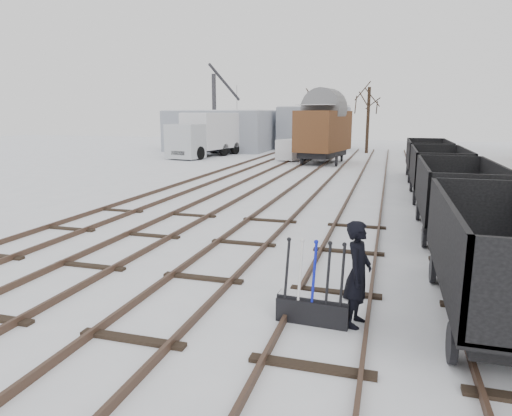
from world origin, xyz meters
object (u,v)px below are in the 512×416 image
(ground_frame, at_px, (313,307))
(worker, at_px, (358,274))
(box_van_wagon, at_px, (323,130))
(lorry, at_px, (205,134))
(panel_van, at_px, (297,149))
(freight_wagon_a, at_px, (503,277))
(crane, at_px, (215,128))

(ground_frame, height_order, worker, worker)
(box_van_wagon, distance_m, lorry, 11.14)
(worker, xyz_separation_m, panel_van, (-6.90, 29.19, -0.07))
(freight_wagon_a, relative_size, lorry, 0.63)
(lorry, bearing_deg, freight_wagon_a, -48.28)
(box_van_wagon, distance_m, crane, 15.46)
(lorry, relative_size, panel_van, 2.07)
(ground_frame, xyz_separation_m, worker, (0.75, 0.10, 0.67))
(lorry, relative_size, crane, 1.01)
(freight_wagon_a, distance_m, crane, 40.55)
(freight_wagon_a, relative_size, panel_van, 1.30)
(freight_wagon_a, bearing_deg, lorry, 121.49)
(lorry, height_order, crane, crane)
(box_van_wagon, xyz_separation_m, lorry, (-10.79, 2.73, -0.58))
(worker, bearing_deg, panel_van, 23.15)
(lorry, xyz_separation_m, panel_van, (8.42, -0.73, -1.08))
(freight_wagon_a, distance_m, lorry, 34.10)
(worker, bearing_deg, ground_frame, 107.45)
(lorry, bearing_deg, panel_van, 5.30)
(freight_wagon_a, height_order, box_van_wagon, box_van_wagon)
(ground_frame, bearing_deg, box_van_wagon, 101.22)
(worker, relative_size, box_van_wagon, 0.31)
(worker, distance_m, freight_wagon_a, 2.63)
(freight_wagon_a, distance_m, panel_van, 29.85)
(ground_frame, xyz_separation_m, box_van_wagon, (-3.78, 27.29, 2.26))
(worker, distance_m, panel_van, 29.99)
(lorry, distance_m, crane, 6.72)
(ground_frame, distance_m, lorry, 33.41)
(ground_frame, distance_m, panel_van, 29.93)
(freight_wagon_a, distance_m, box_van_wagon, 27.31)
(box_van_wagon, bearing_deg, ground_frame, -71.04)
(ground_frame, bearing_deg, lorry, 119.22)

